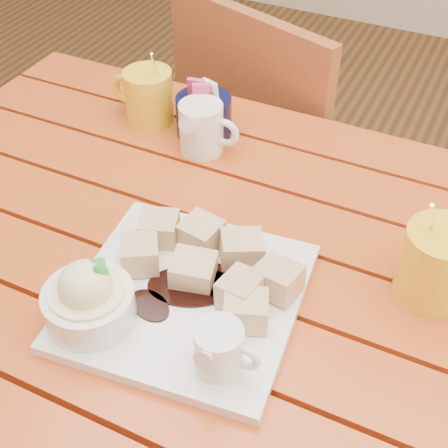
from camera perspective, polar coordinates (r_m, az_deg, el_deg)
The scene contains 7 objects.
table at distance 0.94m, azimuth 0.46°, elevation -7.78°, with size 1.20×0.79×0.75m.
dessert_plate at distance 0.78m, azimuth -5.33°, elevation -6.22°, with size 0.31×0.31×0.11m.
coffee_mug_left at distance 1.12m, azimuth -7.00°, elevation 11.60°, with size 0.12×0.09×0.14m.
coffee_mug_right at distance 0.83m, azimuth 19.07°, elevation -3.42°, with size 0.13×0.09×0.15m.
cream_pitcher at distance 1.04m, azimuth -2.01°, elevation 8.84°, with size 0.10×0.09×0.09m.
sugar_caddy at distance 1.08m, azimuth -1.86°, elevation 9.94°, with size 0.10×0.10×0.10m.
chair_far at distance 1.50m, azimuth 4.72°, elevation 6.27°, with size 0.53×0.53×0.88m.
Camera 1 is at (0.26, -0.55, 1.36)m, focal length 50.00 mm.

